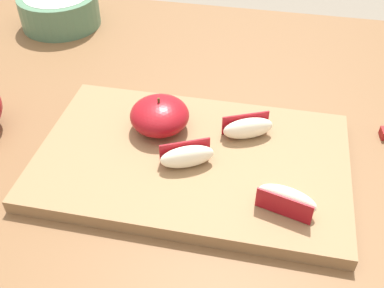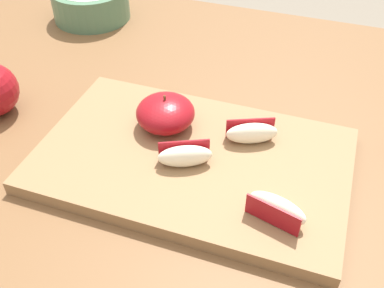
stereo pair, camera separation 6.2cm
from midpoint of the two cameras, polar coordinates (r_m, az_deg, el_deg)
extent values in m
cube|color=brown|center=(0.73, -4.22, 1.56)|extent=(1.19, 0.89, 0.03)
cube|color=brown|center=(1.43, -20.59, 2.53)|extent=(0.06, 0.06, 0.71)
cube|color=olive|center=(0.64, -2.77, -2.15)|extent=(0.44, 0.27, 0.02)
ellipsoid|color=maroon|center=(0.67, -6.78, 3.50)|extent=(0.09, 0.09, 0.05)
cylinder|color=#4C3319|center=(0.65, -6.96, 5.30)|extent=(0.00, 0.00, 0.01)
ellipsoid|color=#F4EACC|center=(0.56, 8.83, -7.01)|extent=(0.08, 0.04, 0.03)
cube|color=maroon|center=(0.55, 8.35, -7.94)|extent=(0.07, 0.02, 0.03)
ellipsoid|color=#F4EACC|center=(0.66, 4.41, 1.87)|extent=(0.08, 0.05, 0.03)
cube|color=maroon|center=(0.67, 4.10, 2.59)|extent=(0.07, 0.03, 0.03)
ellipsoid|color=#F4EACC|center=(0.61, -3.55, -1.75)|extent=(0.08, 0.05, 0.03)
cube|color=maroon|center=(0.62, -3.78, -0.93)|extent=(0.07, 0.03, 0.03)
cylinder|color=#4C7556|center=(1.05, -18.10, 15.74)|extent=(0.17, 0.17, 0.07)
cylinder|color=white|center=(1.04, -18.17, 16.04)|extent=(0.14, 0.14, 0.06)
camera|label=1|loc=(0.03, -92.87, -2.54)|focal=42.22mm
camera|label=2|loc=(0.03, 87.13, 2.54)|focal=42.22mm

